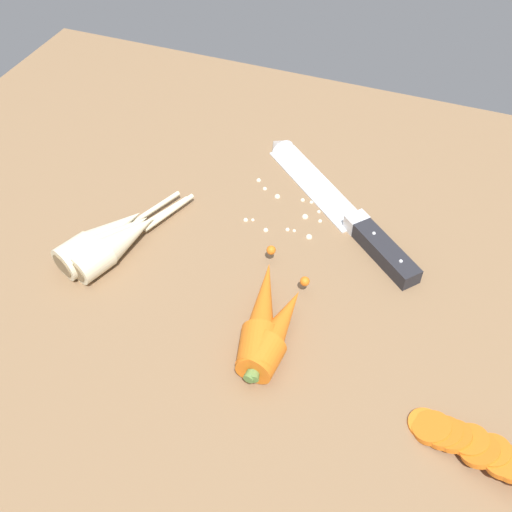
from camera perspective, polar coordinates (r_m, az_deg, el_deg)
name	(u,v)px	position (r cm, az deg, el deg)	size (l,w,h in cm)	color
ground_plane	(261,264)	(78.58, 0.52, -0.74)	(120.00, 90.00, 4.00)	brown
chefs_knife	(332,200)	(84.40, 7.42, 5.43)	(28.56, 25.13, 4.18)	silver
whole_carrot	(262,318)	(67.70, 0.57, -6.01)	(7.76, 19.15, 4.20)	orange
whole_carrot_second	(275,333)	(66.47, 1.86, -7.47)	(5.27, 15.81, 4.20)	orange
parsnip_front	(107,242)	(78.22, -14.23, 1.35)	(10.33, 18.95, 4.00)	beige
parsnip_mid_left	(118,243)	(77.67, -13.29, 1.19)	(8.97, 19.61, 4.00)	beige
parsnip_mid_right	(102,237)	(78.95, -14.73, 1.75)	(9.49, 19.09, 4.00)	beige
carrot_slice_stack	(473,445)	(64.07, 20.30, -16.85)	(13.03, 6.36, 4.16)	orange
mince_crumbs	(296,204)	(83.58, 3.90, 5.02)	(11.70, 12.66, 0.89)	beige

